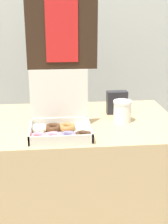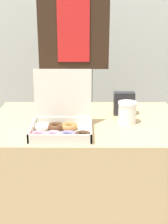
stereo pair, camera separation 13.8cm
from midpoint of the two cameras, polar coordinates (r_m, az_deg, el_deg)
The scene contains 6 objects.
wall_back at distance 2.89m, azimuth 1.72°, elevation 18.38°, with size 10.00×0.05×2.60m.
table at distance 1.78m, azimuth 2.46°, elevation -13.00°, with size 0.99×0.66×0.75m.
donut_box at distance 1.44m, azimuth -1.78°, elevation -2.42°, with size 0.30×0.25×0.28m.
coffee_cup at distance 1.58m, azimuth 10.28°, elevation -0.15°, with size 0.09×0.09×0.11m.
napkin_holder at distance 1.71m, azimuth 9.51°, elevation 1.51°, with size 0.11×0.05×0.13m.
person_customer at distance 2.08m, azimuth 0.05°, elevation 7.87°, with size 0.44×0.24×1.73m.
Camera 2 is at (0.00, -1.52, 1.30)m, focal length 50.00 mm.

